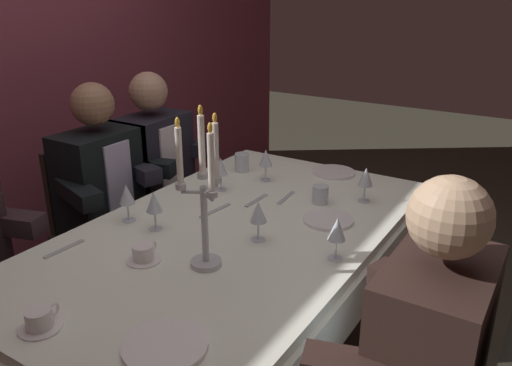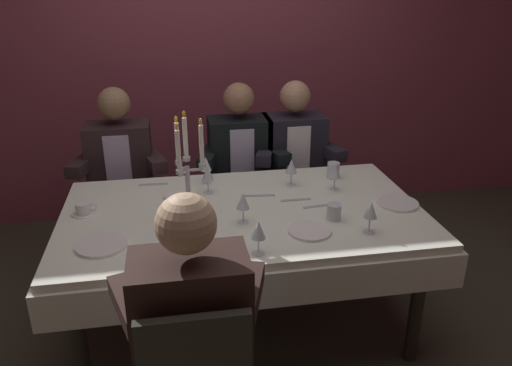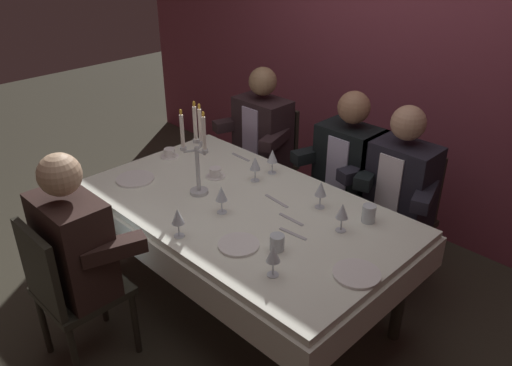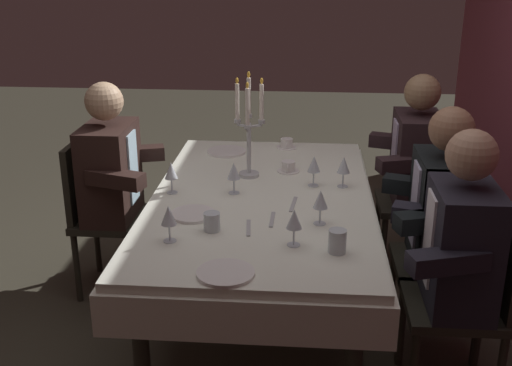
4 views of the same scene
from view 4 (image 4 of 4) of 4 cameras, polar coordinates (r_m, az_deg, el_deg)
ground_plane at (r=3.53m, az=0.44°, el=-12.38°), size 12.00×12.00×0.00m
dining_table at (r=3.24m, az=0.47°, el=-3.08°), size 1.94×1.14×0.74m
candelabra at (r=3.39m, az=-0.65°, el=4.71°), size 0.15×0.17×0.58m
dinner_plate_0 at (r=2.44m, az=-2.76°, el=-8.10°), size 0.22×0.22×0.01m
dinner_plate_1 at (r=3.88m, az=-2.66°, el=2.85°), size 0.24×0.24×0.01m
dinner_plate_2 at (r=2.97m, az=-5.70°, el=-2.81°), size 0.21×0.21×0.01m
wine_glass_0 at (r=3.19m, az=-2.02°, el=1.04°), size 0.07×0.07×0.16m
wine_glass_1 at (r=3.22m, az=-7.66°, el=1.04°), size 0.07×0.07×0.16m
wine_glass_2 at (r=3.31m, az=7.89°, el=1.56°), size 0.07×0.07×0.16m
wine_glass_3 at (r=2.84m, az=5.83°, el=-1.57°), size 0.07×0.07×0.16m
wine_glass_4 at (r=3.30m, az=5.24°, el=1.61°), size 0.07×0.07×0.16m
wine_glass_5 at (r=2.68m, az=-7.87°, el=-3.00°), size 0.07×0.07×0.16m
wine_glass_6 at (r=2.63m, az=3.45°, el=-3.36°), size 0.07×0.07×0.16m
water_tumbler_0 at (r=2.61m, az=7.33°, el=-5.23°), size 0.07×0.07×0.10m
water_tumbler_1 at (r=2.80m, az=-3.99°, el=-3.50°), size 0.07×0.07×0.08m
coffee_cup_0 at (r=3.96m, az=2.77°, el=3.53°), size 0.13×0.12×0.06m
coffee_cup_1 at (r=3.54m, az=2.91°, el=1.44°), size 0.13×0.12×0.06m
fork_0 at (r=2.91m, az=1.46°, el=-3.31°), size 0.17×0.02×0.01m
spoon_1 at (r=2.82m, az=-0.69°, el=-4.05°), size 0.17×0.03×0.01m
fork_2 at (r=3.64m, az=7.87°, el=1.44°), size 0.17×0.02×0.01m
knife_3 at (r=3.08m, az=3.38°, el=-1.92°), size 0.19×0.04×0.01m
seated_diner_0 at (r=3.91m, az=14.33°, el=2.18°), size 0.63×0.48×1.24m
seated_diner_1 at (r=3.66m, az=-13.10°, el=1.07°), size 0.63×0.48×1.24m
seated_diner_2 at (r=3.16m, az=16.57°, el=-2.34°), size 0.63×0.48×1.24m
seated_diner_3 at (r=2.82m, az=18.06°, el=-5.34°), size 0.63×0.48×1.24m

